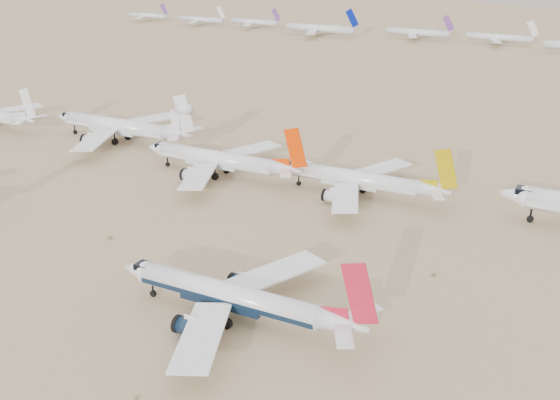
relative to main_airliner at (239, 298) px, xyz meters
name	(u,v)px	position (x,y,z in m)	size (l,w,h in m)	color
ground	(185,299)	(-12.88, 1.96, -4.61)	(7000.00, 7000.00, 0.00)	#81654B
main_airliner	(239,298)	(0.00, 0.00, 0.00)	(47.48, 46.37, 16.76)	silver
row2_gold_tail	(362,180)	(-3.72, 66.55, -0.10)	(45.28, 44.29, 16.12)	silver
row2_orange_tail	(222,160)	(-43.20, 62.99, 0.17)	(47.74, 46.71, 17.03)	silver
row2_white_trijet	(124,127)	(-88.23, 75.83, 0.71)	(51.80, 50.63, 18.36)	silver
desert_scrub	(85,386)	(-10.62, -27.25, -4.32)	(261.14, 121.67, 0.63)	brown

